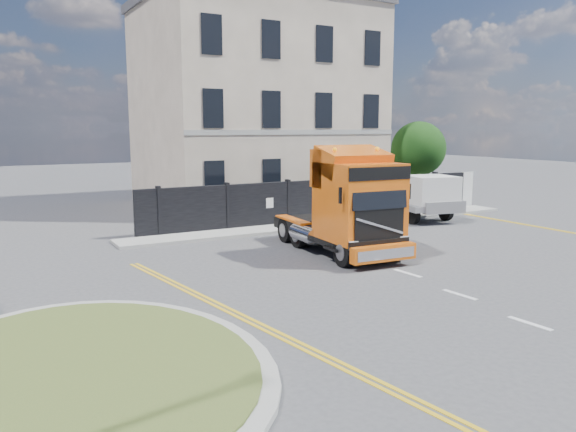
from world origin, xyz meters
TOP-DOWN VIEW (x-y plane):
  - ground at (0.00, 0.00)m, footprint 120.00×120.00m
  - traffic_island at (-7.00, -3.00)m, footprint 6.80×6.80m
  - hoarding_fence at (6.55, 9.00)m, footprint 18.80×0.25m
  - georgian_building at (6.00, 16.50)m, footprint 12.30×10.30m
  - tree at (14.38, 12.10)m, footprint 3.20×3.20m
  - pavement_far at (6.00, 8.10)m, footprint 20.00×1.60m
  - truck at (2.80, 2.48)m, footprint 2.71×6.30m
  - flatbed_pickup at (10.21, 6.99)m, footprint 3.10×5.61m

SIDE VIEW (x-z plane):
  - ground at x=0.00m, z-range 0.00..0.00m
  - pavement_far at x=6.00m, z-range 0.00..0.12m
  - traffic_island at x=-7.00m, z-range 0.00..0.16m
  - hoarding_fence at x=6.55m, z-range 0.00..2.00m
  - flatbed_pickup at x=10.21m, z-range 0.08..2.28m
  - truck at x=2.80m, z-range -0.19..3.50m
  - tree at x=14.38m, z-range 0.65..5.45m
  - georgian_building at x=6.00m, z-range -0.63..12.17m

